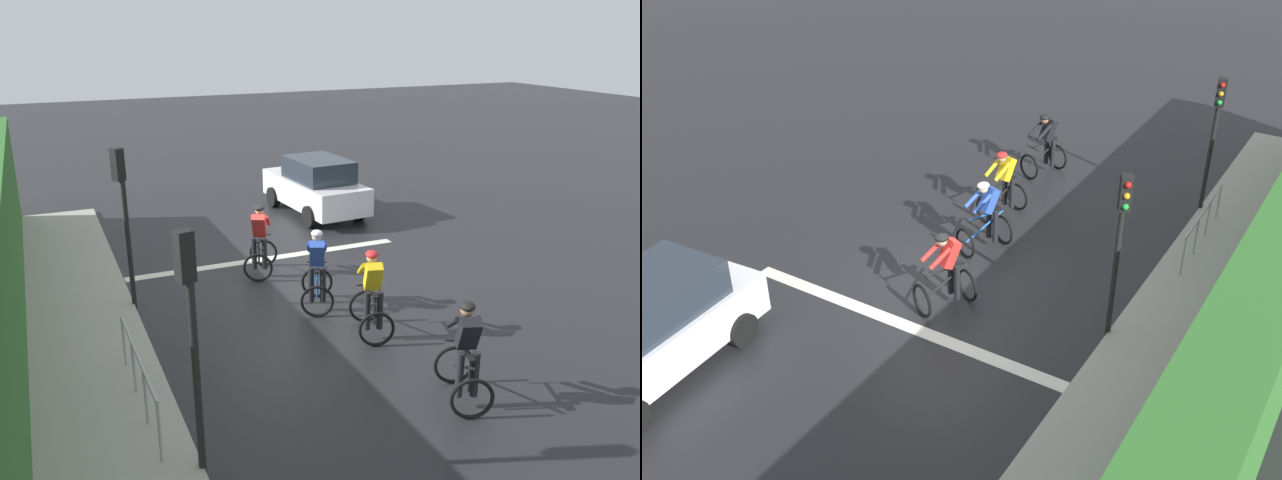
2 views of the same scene
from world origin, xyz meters
TOP-DOWN VIEW (x-y plane):
  - ground_plane at (0.00, 0.00)m, footprint 80.00×80.00m
  - sidewalk_kerb at (4.95, 2.00)m, footprint 2.80×19.11m
  - stone_wall_low at (5.85, 2.00)m, footprint 0.44×19.11m
  - road_marking_stop_line at (0.00, -1.34)m, footprint 7.00×0.30m
  - cyclist_lead at (-0.57, 6.03)m, footprint 1.01×1.25m
  - cyclist_second at (-0.37, 3.42)m, footprint 0.96×1.23m
  - cyclist_mid at (0.06, 1.86)m, footprint 1.06×1.26m
  - cyclist_fourth at (0.51, -0.42)m, footprint 1.09×1.27m
  - car_white at (-2.75, -4.61)m, footprint 2.11×4.21m
  - traffic_light_near_crossing at (3.57, 0.30)m, footprint 0.27×0.29m
  - traffic_light_far_junction at (3.58, 6.01)m, footprint 0.24×0.31m
  - pedestrian_railing_kerbside at (4.05, 4.31)m, footprint 0.10×2.86m

SIDE VIEW (x-z plane):
  - ground_plane at x=0.00m, z-range 0.00..0.00m
  - road_marking_stop_line at x=0.00m, z-range 0.00..0.01m
  - sidewalk_kerb at x=4.95m, z-range 0.00..0.12m
  - stone_wall_low at x=5.85m, z-range 0.00..0.41m
  - pedestrian_railing_kerbside at x=4.05m, z-range 0.25..1.27m
  - cyclist_lead at x=-0.57m, z-range -0.03..1.63m
  - cyclist_second at x=-0.37m, z-range -0.03..1.63m
  - cyclist_mid at x=0.06m, z-range -0.03..1.63m
  - cyclist_fourth at x=0.51m, z-range -0.03..1.63m
  - car_white at x=-2.75m, z-range -0.01..1.75m
  - traffic_light_near_crossing at x=3.57m, z-range 0.55..3.89m
  - traffic_light_far_junction at x=3.58m, z-range 0.55..3.89m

